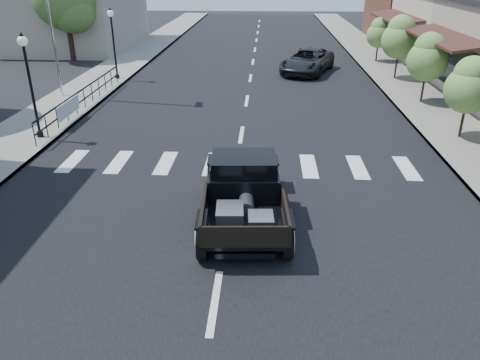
{
  "coord_description": "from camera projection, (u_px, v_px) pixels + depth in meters",
  "views": [
    {
      "loc": [
        0.91,
        -10.36,
        6.12
      ],
      "look_at": [
        0.3,
        0.67,
        1.0
      ],
      "focal_mm": 35.0,
      "sensor_mm": 36.0,
      "label": 1
    }
  ],
  "objects": [
    {
      "name": "ground",
      "position": [
        227.0,
        226.0,
        12.0
      ],
      "size": [
        120.0,
        120.0,
        0.0
      ],
      "primitive_type": "plane",
      "color": "black",
      "rests_on": "ground"
    },
    {
      "name": "road",
      "position": [
        249.0,
        86.0,
        25.59
      ],
      "size": [
        14.0,
        80.0,
        0.02
      ],
      "primitive_type": "cube",
      "color": "black",
      "rests_on": "ground"
    },
    {
      "name": "road_markings",
      "position": [
        245.0,
        113.0,
        21.06
      ],
      "size": [
        12.0,
        60.0,
        0.06
      ],
      "primitive_type": null,
      "color": "silver",
      "rests_on": "ground"
    },
    {
      "name": "sidewalk_left",
      "position": [
        97.0,
        83.0,
        25.99
      ],
      "size": [
        3.0,
        80.0,
        0.15
      ],
      "primitive_type": "cube",
      "color": "gray",
      "rests_on": "ground"
    },
    {
      "name": "sidewalk_right",
      "position": [
        407.0,
        87.0,
        25.13
      ],
      "size": [
        3.0,
        80.0,
        0.15
      ],
      "primitive_type": "cube",
      "color": "gray",
      "rests_on": "ground"
    },
    {
      "name": "low_building_left",
      "position": [
        67.0,
        14.0,
        37.07
      ],
      "size": [
        10.0,
        12.0,
        5.0
      ],
      "primitive_type": "cube",
      "color": "#AAA08E",
      "rests_on": "ground"
    },
    {
      "name": "railing",
      "position": [
        84.0,
        97.0,
        21.16
      ],
      "size": [
        0.08,
        10.0,
        1.0
      ],
      "primitive_type": null,
      "color": "black",
      "rests_on": "sidewalk_left"
    },
    {
      "name": "banner",
      "position": [
        69.0,
        114.0,
        19.42
      ],
      "size": [
        0.04,
        2.2,
        0.6
      ],
      "primitive_type": null,
      "color": "silver",
      "rests_on": "sidewalk_left"
    },
    {
      "name": "lamp_post_b",
      "position": [
        31.0,
        87.0,
        16.95
      ],
      "size": [
        0.36,
        0.36,
        3.82
      ],
      "primitive_type": null,
      "color": "black",
      "rests_on": "sidewalk_left"
    },
    {
      "name": "lamp_post_c",
      "position": [
        114.0,
        44.0,
        26.01
      ],
      "size": [
        0.36,
        0.36,
        3.82
      ],
      "primitive_type": null,
      "color": "black",
      "rests_on": "sidewalk_left"
    },
    {
      "name": "big_tree_far",
      "position": [
        67.0,
        13.0,
        31.25
      ],
      "size": [
        4.23,
        4.23,
        6.21
      ],
      "primitive_type": null,
      "color": "#42652B",
      "rests_on": "ground"
    },
    {
      "name": "small_tree_b",
      "position": [
        467.0,
        99.0,
        17.15
      ],
      "size": [
        1.74,
        1.74,
        2.9
      ],
      "primitive_type": null,
      "color": "#5E863D",
      "rests_on": "sidewalk_right"
    },
    {
      "name": "small_tree_c",
      "position": [
        426.0,
        69.0,
        21.59
      ],
      "size": [
        1.85,
        1.85,
        3.09
      ],
      "primitive_type": null,
      "color": "#5E863D",
      "rests_on": "sidewalk_right"
    },
    {
      "name": "small_tree_d",
      "position": [
        399.0,
        48.0,
        26.19
      ],
      "size": [
        2.0,
        2.0,
        3.34
      ],
      "primitive_type": null,
      "color": "#5E863D",
      "rests_on": "sidewalk_right"
    },
    {
      "name": "small_tree_e",
      "position": [
        378.0,
        40.0,
        30.97
      ],
      "size": [
        1.62,
        1.62,
        2.7
      ],
      "primitive_type": null,
      "color": "#5E863D",
      "rests_on": "sidewalk_right"
    },
    {
      "name": "hotrod_pickup",
      "position": [
        244.0,
        189.0,
        11.96
      ],
      "size": [
        2.64,
        5.15,
        1.74
      ],
      "primitive_type": null,
      "rotation": [
        0.0,
        0.0,
        0.06
      ],
      "color": "black",
      "rests_on": "ground"
    },
    {
      "name": "second_car",
      "position": [
        307.0,
        61.0,
        28.48
      ],
      "size": [
        3.97,
        5.63,
        1.43
      ],
      "primitive_type": "imported",
      "rotation": [
        0.0,
        0.0,
        -0.35
      ],
      "color": "black",
      "rests_on": "ground"
    }
  ]
}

